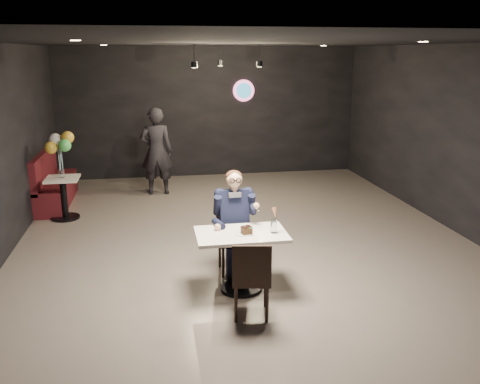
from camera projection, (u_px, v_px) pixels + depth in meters
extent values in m
plane|color=slate|center=(244.00, 239.00, 8.04)|extent=(9.00, 9.00, 0.00)
cube|color=black|center=(225.00, 51.00, 9.18)|extent=(1.40, 1.20, 0.36)
cube|color=white|center=(241.00, 261.00, 6.25)|extent=(1.10, 0.70, 0.75)
cube|color=black|center=(234.00, 239.00, 6.75)|extent=(0.42, 0.46, 0.92)
cube|color=black|center=(251.00, 277.00, 5.62)|extent=(0.49, 0.52, 0.92)
cube|color=black|center=(234.00, 221.00, 6.68)|extent=(0.60, 0.80, 1.44)
cylinder|color=white|center=(243.00, 234.00, 6.09)|extent=(0.19, 0.19, 0.01)
cube|color=black|center=(247.00, 230.00, 6.08)|extent=(0.14, 0.13, 0.08)
ellipsoid|color=#2B843E|center=(250.00, 228.00, 6.05)|extent=(0.07, 0.04, 0.01)
cylinder|color=silver|center=(274.00, 226.00, 6.13)|extent=(0.08, 0.08, 0.17)
cone|color=tan|center=(275.00, 213.00, 6.11)|extent=(0.08, 0.08, 0.14)
cube|color=#410E0E|center=(55.00, 178.00, 9.82)|extent=(0.51, 2.05, 1.02)
cube|color=white|center=(64.00, 200.00, 8.97)|extent=(0.56, 0.56, 0.70)
cylinder|color=silver|center=(62.00, 174.00, 8.84)|extent=(0.09, 0.09, 0.14)
cube|color=gold|center=(60.00, 151.00, 8.74)|extent=(0.39, 0.39, 0.65)
imported|color=black|center=(157.00, 151.00, 10.43)|extent=(0.67, 0.45, 1.80)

